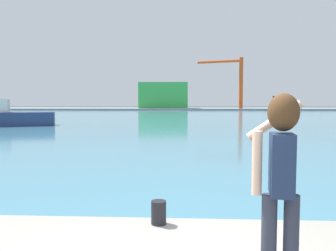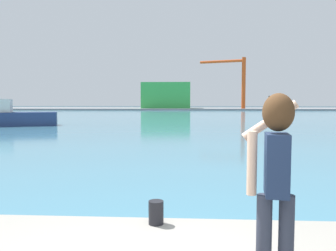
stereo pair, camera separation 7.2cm
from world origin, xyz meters
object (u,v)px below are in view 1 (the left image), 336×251
(person_photographer, at_px, (280,168))
(boat_moored, at_px, (1,117))
(port_crane, at_px, (234,76))
(harbor_bollard, at_px, (159,212))
(warehouse_left, at_px, (164,96))

(person_photographer, distance_m, boat_moored, 31.33)
(boat_moored, bearing_deg, port_crane, 45.30)
(person_photographer, distance_m, port_crane, 86.81)
(harbor_bollard, height_order, port_crane, port_crane)
(warehouse_left, xyz_separation_m, port_crane, (18.29, -4.02, 4.77))
(boat_moored, height_order, warehouse_left, warehouse_left)
(boat_moored, relative_size, warehouse_left, 0.68)
(port_crane, bearing_deg, harbor_bollard, -98.57)
(person_photographer, relative_size, port_crane, 0.13)
(harbor_bollard, xyz_separation_m, port_crane, (12.71, 84.32, 7.92))
(boat_moored, xyz_separation_m, port_crane, (28.61, 59.53, 7.73))
(boat_moored, bearing_deg, person_photographer, -75.89)
(boat_moored, xyz_separation_m, warehouse_left, (10.32, 63.56, 2.96))
(person_photographer, height_order, warehouse_left, warehouse_left)
(harbor_bollard, relative_size, boat_moored, 0.04)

